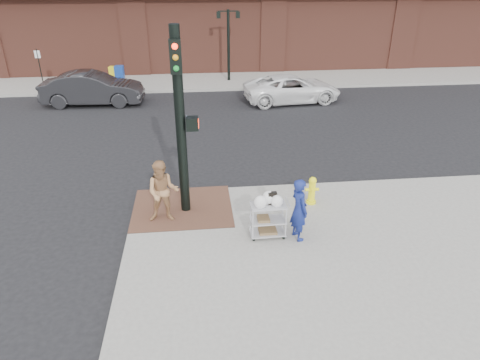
{
  "coord_description": "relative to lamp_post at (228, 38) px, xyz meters",
  "views": [
    {
      "loc": [
        -0.09,
        -9.8,
        6.36
      ],
      "look_at": [
        0.99,
        0.3,
        1.25
      ],
      "focal_mm": 32.0,
      "sensor_mm": 36.0,
      "label": 1
    }
  ],
  "objects": [
    {
      "name": "traffic_signal_pole",
      "position": [
        -2.48,
        -15.23,
        0.21
      ],
      "size": [
        0.61,
        0.51,
        5.0
      ],
      "color": "black",
      "rests_on": "sidewalk_near"
    },
    {
      "name": "pedestrian_tan",
      "position": [
        -3.05,
        -15.71,
        -1.6
      ],
      "size": [
        0.88,
        0.7,
        1.74
      ],
      "primitive_type": "imported",
      "rotation": [
        0.0,
        0.0,
        -0.05
      ],
      "color": "#A9794F",
      "rests_on": "sidewalk_near"
    },
    {
      "name": "woman_blue",
      "position": [
        0.33,
        -16.92,
        -1.64
      ],
      "size": [
        0.55,
        0.69,
        1.65
      ],
      "primitive_type": "imported",
      "rotation": [
        0.0,
        0.0,
        1.87
      ],
      "color": "navy",
      "rests_on": "sidewalk_near"
    },
    {
      "name": "brick_curb_ramp",
      "position": [
        -2.6,
        -15.1,
        -2.46
      ],
      "size": [
        2.8,
        2.4,
        0.01
      ],
      "primitive_type": "cube",
      "color": "#513126",
      "rests_on": "sidewalk_near"
    },
    {
      "name": "ground",
      "position": [
        -2.0,
        -16.0,
        -2.62
      ],
      "size": [
        220.0,
        220.0,
        0.0
      ],
      "primitive_type": "plane",
      "color": "black",
      "rests_on": "ground"
    },
    {
      "name": "lamp_post",
      "position": [
        0.0,
        0.0,
        0.0
      ],
      "size": [
        1.32,
        0.22,
        4.0
      ],
      "color": "black",
      "rests_on": "sidewalk_far"
    },
    {
      "name": "sedan_dark",
      "position": [
        -7.21,
        -3.85,
        -1.8
      ],
      "size": [
        5.03,
        1.94,
        1.64
      ],
      "primitive_type": "imported",
      "rotation": [
        0.0,
        0.0,
        1.53
      ],
      "color": "black",
      "rests_on": "ground"
    },
    {
      "name": "utility_cart",
      "position": [
        -0.41,
        -16.77,
        -1.91
      ],
      "size": [
        0.9,
        0.51,
        1.23
      ],
      "color": "#A3A4A8",
      "rests_on": "sidewalk_near"
    },
    {
      "name": "parking_sign",
      "position": [
        -10.5,
        -1.0,
        -1.37
      ],
      "size": [
        0.05,
        0.05,
        2.2
      ],
      "primitive_type": "cylinder",
      "color": "black",
      "rests_on": "sidewalk_far"
    },
    {
      "name": "newsbox_yellow",
      "position": [
        -6.7,
        -0.4,
        -1.95
      ],
      "size": [
        0.48,
        0.45,
        1.04
      ],
      "primitive_type": "cube",
      "rotation": [
        0.0,
        0.0,
        -0.13
      ],
      "color": "yellow",
      "rests_on": "sidewalk_far"
    },
    {
      "name": "fire_hydrant",
      "position": [
        1.13,
        -15.23,
        -2.04
      ],
      "size": [
        0.39,
        0.28,
        0.84
      ],
      "color": "#FFF715",
      "rests_on": "sidewalk_near"
    },
    {
      "name": "newsbox_blue",
      "position": [
        -6.32,
        -0.69,
        -1.9
      ],
      "size": [
        0.5,
        0.46,
        1.13
      ],
      "primitive_type": "cube",
      "rotation": [
        0.0,
        0.0,
        -0.06
      ],
      "color": "navy",
      "rests_on": "sidewalk_far"
    },
    {
      "name": "sidewalk_far",
      "position": [
        10.5,
        16.0,
        -2.54
      ],
      "size": [
        65.0,
        36.0,
        0.15
      ],
      "primitive_type": "cube",
      "color": "gray",
      "rests_on": "ground"
    },
    {
      "name": "minivan_white",
      "position": [
        2.91,
        -4.45,
        -1.93
      ],
      "size": [
        5.17,
        2.78,
        1.38
      ],
      "primitive_type": "imported",
      "rotation": [
        0.0,
        0.0,
        1.67
      ],
      "color": "white",
      "rests_on": "ground"
    }
  ]
}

